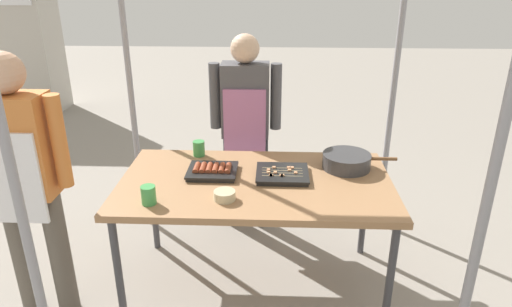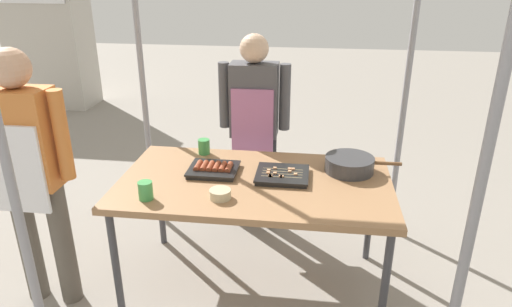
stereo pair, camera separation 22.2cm
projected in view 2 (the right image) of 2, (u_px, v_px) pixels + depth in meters
The scene contains 11 objects.
ground_plane at pixel (255, 284), 3.00m from camera, with size 18.00×18.00×0.00m, color gray.
stall_table at pixel (255, 188), 2.73m from camera, with size 1.60×0.90×0.75m.
tray_grilled_sausages at pixel (213, 169), 2.81m from camera, with size 0.30×0.26×0.05m.
tray_meat_skewers at pixel (282, 175), 2.74m from camera, with size 0.31×0.28×0.04m.
cooking_wok at pixel (350, 164), 2.81m from camera, with size 0.46×0.30×0.09m.
condiment_bowl at pixel (220, 194), 2.50m from camera, with size 0.12×0.12×0.05m, color #BFB28C.
drink_cup_near_edge at pixel (204, 147), 3.07m from camera, with size 0.08×0.08×0.10m, color #3F994C.
drink_cup_by_wok at pixel (146, 191), 2.48m from camera, with size 0.08×0.08×0.10m, color #3F994C.
vendor_woman at pixel (254, 119), 3.38m from camera, with size 0.52×0.22×1.49m.
customer_nearby at pixel (29, 164), 2.54m from camera, with size 0.52×0.23×1.55m.
neighbor_stall_left at pixel (48, 33), 6.40m from camera, with size 1.08×0.62×2.03m.
Camera 2 is at (0.33, -2.42, 1.94)m, focal length 32.34 mm.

